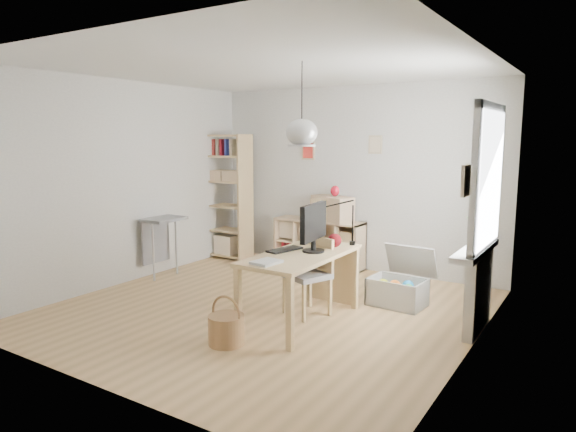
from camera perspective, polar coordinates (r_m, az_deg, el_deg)
The scene contains 20 objects.
ground at distance 6.00m, azimuth -2.38°, elevation -10.26°, with size 4.50×4.50×0.00m, color tan.
room_shell at distance 5.25m, azimuth 1.54°, elevation 9.28°, with size 4.50×4.50×4.50m.
window_unit at distance 5.37m, azimuth 21.42°, elevation 3.85°, with size 0.07×1.16×1.46m.
radiator at distance 5.58m, azimuth 20.40°, elevation -7.97°, with size 0.10×0.80×0.80m, color silver.
windowsill at distance 5.48m, azimuth 20.13°, elevation -3.60°, with size 0.22×1.20×0.06m, color silver.
desk at distance 5.40m, azimuth 1.48°, elevation -5.13°, with size 0.70×1.50×0.75m.
cube_shelf at distance 7.87m, azimuth 3.43°, elevation -3.42°, with size 1.40×0.38×0.72m.
tall_bookshelf at distance 8.38m, azimuth -6.87°, elevation 2.75°, with size 0.80×0.38×2.00m.
side_table at distance 7.39m, azimuth -13.94°, elevation -1.53°, with size 0.40×0.55×0.85m.
chair at distance 5.71m, azimuth 2.62°, elevation -6.10°, with size 0.55×0.55×0.86m.
wicker_basket at distance 5.02m, azimuth -6.87°, elevation -12.29°, with size 0.35×0.35×0.48m.
storage_chest at distance 6.23m, azimuth 12.35°, elevation -7.63°, with size 0.67×0.75×0.67m.
monitor at distance 5.40m, azimuth 2.86°, elevation -1.00°, with size 0.24×0.59×0.52m.
keyboard at distance 5.51m, azimuth -0.38°, elevation -3.75°, with size 0.16×0.42×0.02m, color black.
task_lamp at distance 5.82m, azimuth 5.00°, elevation 0.07°, with size 0.45×0.17×0.48m.
yarn_ball at distance 5.68m, azimuth 5.20°, elevation -2.71°, with size 0.15×0.15×0.15m, color #4E0A0E.
paper_tray at distance 4.95m, azimuth -2.42°, elevation -5.14°, with size 0.21×0.27×0.03m, color silver.
drawer_chest at distance 7.61m, azimuth 4.96°, elevation 0.81°, with size 0.66×0.30×0.37m, color beige.
red_vase at distance 7.56m, azimuth 5.24°, elevation 2.79°, with size 0.13×0.13×0.16m, color #A40D1D.
potted_plant at distance 5.79m, azimuth 20.78°, elevation -1.00°, with size 0.31×0.26×0.34m, color #2C5D23.
Camera 1 is at (3.24, -4.66, 1.95)m, focal length 32.00 mm.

